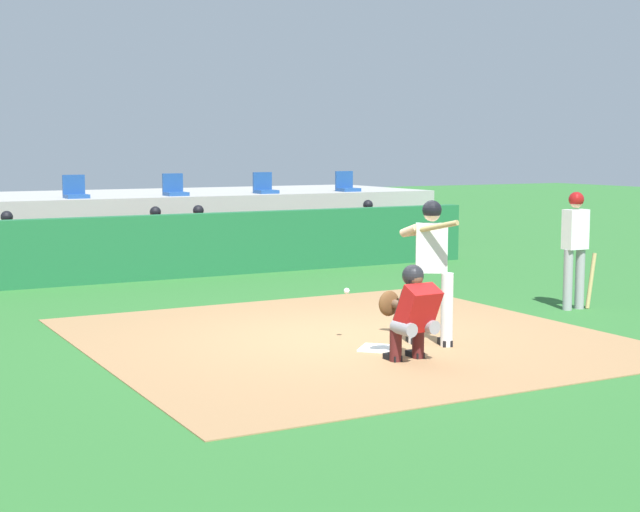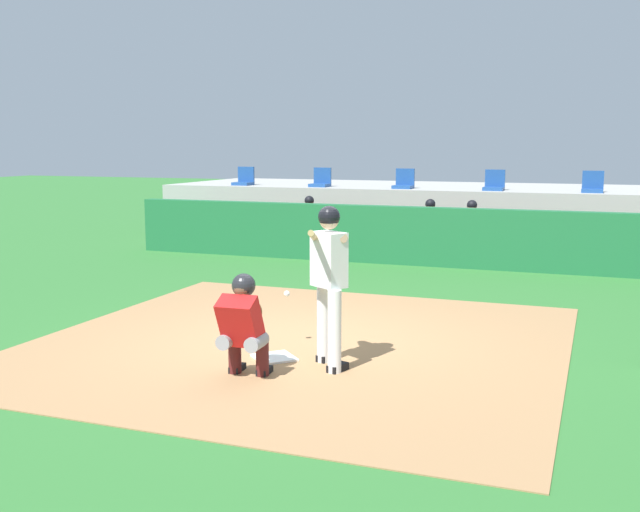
{
  "view_description": "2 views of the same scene",
  "coord_description": "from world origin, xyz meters",
  "px_view_note": "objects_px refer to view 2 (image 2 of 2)",
  "views": [
    {
      "loc": [
        -6.02,
        -10.43,
        2.44
      ],
      "look_at": [
        0.0,
        0.7,
        1.0
      ],
      "focal_mm": 53.5,
      "sensor_mm": 36.0,
      "label": 1
    },
    {
      "loc": [
        3.43,
        -8.4,
        2.45
      ],
      "look_at": [
        0.0,
        0.7,
        1.0
      ],
      "focal_mm": 41.83,
      "sensor_mm": 36.0,
      "label": 2
    }
  ],
  "objects_px": {
    "dugout_player_1": "(429,228)",
    "stadium_seat_0": "(244,180)",
    "stadium_seat_3": "(494,185)",
    "home_plate": "(274,358)",
    "stadium_seat_1": "(321,181)",
    "catcher_crouched": "(244,322)",
    "batter_at_plate": "(328,276)",
    "dugout_player_0": "(307,223)",
    "stadium_seat_4": "(593,186)",
    "dugout_player_2": "(470,230)",
    "stadium_seat_2": "(404,183)"
  },
  "relations": [
    {
      "from": "dugout_player_1",
      "to": "stadium_seat_0",
      "type": "bearing_deg",
      "value": 159.39
    },
    {
      "from": "stadium_seat_3",
      "to": "home_plate",
      "type": "bearing_deg",
      "value": -96.08
    },
    {
      "from": "home_plate",
      "to": "stadium_seat_3",
      "type": "relative_size",
      "value": 0.92
    },
    {
      "from": "dugout_player_1",
      "to": "stadium_seat_1",
      "type": "bearing_deg",
      "value": 147.91
    },
    {
      "from": "catcher_crouched",
      "to": "dugout_player_1",
      "type": "height_order",
      "value": "dugout_player_1"
    },
    {
      "from": "batter_at_plate",
      "to": "stadium_seat_0",
      "type": "bearing_deg",
      "value": 120.79
    },
    {
      "from": "batter_at_plate",
      "to": "stadium_seat_3",
      "type": "distance_m",
      "value": 10.27
    },
    {
      "from": "dugout_player_0",
      "to": "stadium_seat_4",
      "type": "bearing_deg",
      "value": 18.54
    },
    {
      "from": "dugout_player_2",
      "to": "stadium_seat_2",
      "type": "xyz_separation_m",
      "value": [
        -1.97,
        2.03,
        0.86
      ]
    },
    {
      "from": "stadium_seat_4",
      "to": "batter_at_plate",
      "type": "bearing_deg",
      "value": -104.01
    },
    {
      "from": "home_plate",
      "to": "stadium_seat_4",
      "type": "height_order",
      "value": "stadium_seat_4"
    },
    {
      "from": "home_plate",
      "to": "catcher_crouched",
      "type": "height_order",
      "value": "catcher_crouched"
    },
    {
      "from": "dugout_player_0",
      "to": "stadium_seat_3",
      "type": "xyz_separation_m",
      "value": [
        3.9,
        2.03,
        0.86
      ]
    },
    {
      "from": "dugout_player_2",
      "to": "stadium_seat_4",
      "type": "xyz_separation_m",
      "value": [
        2.36,
        2.03,
        0.86
      ]
    },
    {
      "from": "stadium_seat_3",
      "to": "dugout_player_2",
      "type": "bearing_deg",
      "value": -95.44
    },
    {
      "from": "stadium_seat_0",
      "to": "dugout_player_1",
      "type": "bearing_deg",
      "value": -20.61
    },
    {
      "from": "dugout_player_1",
      "to": "stadium_seat_2",
      "type": "distance_m",
      "value": 2.46
    },
    {
      "from": "batter_at_plate",
      "to": "dugout_player_1",
      "type": "height_order",
      "value": "batter_at_plate"
    },
    {
      "from": "home_plate",
      "to": "dugout_player_2",
      "type": "relative_size",
      "value": 0.34
    },
    {
      "from": "stadium_seat_0",
      "to": "stadium_seat_1",
      "type": "height_order",
      "value": "same"
    },
    {
      "from": "dugout_player_0",
      "to": "stadium_seat_4",
      "type": "relative_size",
      "value": 2.71
    },
    {
      "from": "stadium_seat_0",
      "to": "stadium_seat_2",
      "type": "bearing_deg",
      "value": 0.0
    },
    {
      "from": "catcher_crouched",
      "to": "stadium_seat_2",
      "type": "xyz_separation_m",
      "value": [
        -1.07,
        10.9,
        0.93
      ]
    },
    {
      "from": "dugout_player_1",
      "to": "dugout_player_0",
      "type": "bearing_deg",
      "value": 180.0
    },
    {
      "from": "stadium_seat_0",
      "to": "batter_at_plate",
      "type": "bearing_deg",
      "value": -59.21
    },
    {
      "from": "dugout_player_1",
      "to": "stadium_seat_4",
      "type": "height_order",
      "value": "stadium_seat_4"
    },
    {
      "from": "home_plate",
      "to": "dugout_player_2",
      "type": "bearing_deg",
      "value": 83.77
    },
    {
      "from": "stadium_seat_2",
      "to": "stadium_seat_3",
      "type": "relative_size",
      "value": 1.0
    },
    {
      "from": "dugout_player_0",
      "to": "stadium_seat_4",
      "type": "distance_m",
      "value": 6.46
    },
    {
      "from": "stadium_seat_1",
      "to": "dugout_player_2",
      "type": "bearing_deg",
      "value": -26.17
    },
    {
      "from": "home_plate",
      "to": "stadium_seat_1",
      "type": "bearing_deg",
      "value": 107.71
    },
    {
      "from": "home_plate",
      "to": "stadium_seat_0",
      "type": "xyz_separation_m",
      "value": [
        -5.42,
        10.18,
        1.51
      ]
    },
    {
      "from": "home_plate",
      "to": "stadium_seat_2",
      "type": "xyz_separation_m",
      "value": [
        -1.08,
        10.18,
        1.51
      ]
    },
    {
      "from": "catcher_crouched",
      "to": "stadium_seat_4",
      "type": "bearing_deg",
      "value": 73.32
    },
    {
      "from": "dugout_player_2",
      "to": "stadium_seat_3",
      "type": "height_order",
      "value": "stadium_seat_3"
    },
    {
      "from": "stadium_seat_0",
      "to": "stadium_seat_3",
      "type": "bearing_deg",
      "value": 0.0
    },
    {
      "from": "stadium_seat_1",
      "to": "stadium_seat_3",
      "type": "distance_m",
      "value": 4.33
    },
    {
      "from": "catcher_crouched",
      "to": "stadium_seat_3",
      "type": "height_order",
      "value": "stadium_seat_3"
    },
    {
      "from": "stadium_seat_3",
      "to": "stadium_seat_0",
      "type": "bearing_deg",
      "value": 180.0
    },
    {
      "from": "catcher_crouched",
      "to": "dugout_player_0",
      "type": "relative_size",
      "value": 1.32
    },
    {
      "from": "batter_at_plate",
      "to": "stadium_seat_4",
      "type": "distance_m",
      "value": 10.58
    },
    {
      "from": "stadium_seat_0",
      "to": "stadium_seat_3",
      "type": "distance_m",
      "value": 6.5
    },
    {
      "from": "batter_at_plate",
      "to": "catcher_crouched",
      "type": "distance_m",
      "value": 1.05
    },
    {
      "from": "dugout_player_2",
      "to": "stadium_seat_0",
      "type": "bearing_deg",
      "value": 162.12
    },
    {
      "from": "home_plate",
      "to": "batter_at_plate",
      "type": "distance_m",
      "value": 1.23
    },
    {
      "from": "dugout_player_0",
      "to": "stadium_seat_4",
      "type": "xyz_separation_m",
      "value": [
        6.07,
        2.03,
        0.86
      ]
    },
    {
      "from": "batter_at_plate",
      "to": "stadium_seat_3",
      "type": "xyz_separation_m",
      "value": [
        0.39,
        10.25,
        0.5
      ]
    },
    {
      "from": "dugout_player_2",
      "to": "stadium_seat_1",
      "type": "height_order",
      "value": "stadium_seat_1"
    },
    {
      "from": "stadium_seat_2",
      "to": "stadium_seat_3",
      "type": "height_order",
      "value": "same"
    },
    {
      "from": "stadium_seat_2",
      "to": "stadium_seat_3",
      "type": "xyz_separation_m",
      "value": [
        2.17,
        0.0,
        0.0
      ]
    }
  ]
}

